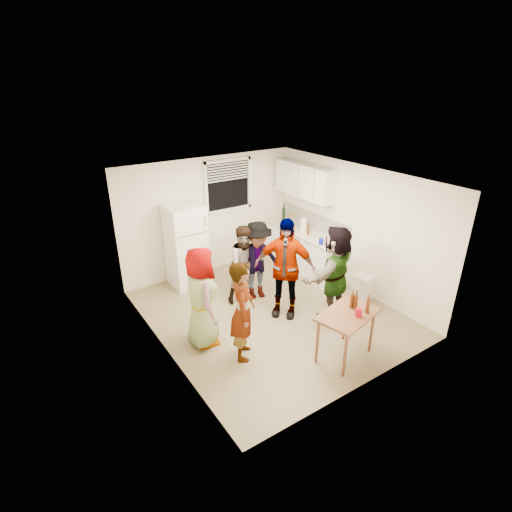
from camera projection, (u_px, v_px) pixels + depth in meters
room at (270, 313)px, 7.35m from camera, size 4.00×4.50×2.50m
window at (228, 186)px, 8.48m from camera, size 1.12×0.10×1.06m
refrigerator at (186, 246)px, 8.04m from camera, size 0.70×0.70×1.70m
counter_lower at (302, 250)px, 8.90m from camera, size 0.60×2.20×0.86m
countertop at (303, 231)px, 8.71m from camera, size 0.64×2.22×0.04m
backsplash at (314, 220)px, 8.77m from camera, size 0.03×2.20×0.36m
upper_cabinets at (304, 180)px, 8.49m from camera, size 0.34×1.60×0.70m
kettle at (291, 226)px, 8.97m from camera, size 0.29×0.25×0.22m
paper_towel at (303, 231)px, 8.68m from camera, size 0.13×0.13×0.28m
wine_bottle at (283, 220)px, 9.32m from camera, size 0.07×0.07×0.29m
beer_bottle_counter at (308, 235)px, 8.45m from camera, size 0.05×0.05×0.21m
blue_cup at (321, 245)px, 7.99m from camera, size 0.10×0.10×0.13m
picture_frame at (291, 217)px, 9.31m from camera, size 0.02×0.17×0.15m
trash_bin at (364, 286)px, 7.76m from camera, size 0.37×0.37×0.48m
serving_table at (343, 356)px, 6.22m from camera, size 1.05×0.82×0.78m
beer_bottle_table at (351, 308)px, 6.04m from camera, size 0.06×0.06×0.22m
red_cup at (358, 316)px, 5.83m from camera, size 0.10×0.10×0.13m
guest_grey at (204, 341)px, 6.57m from camera, size 1.78×1.08×0.53m
guest_stripe at (243, 355)px, 6.25m from camera, size 1.66×1.35×0.38m
guest_back_left at (246, 299)px, 7.79m from camera, size 0.85×1.57×0.58m
guest_back_right at (257, 296)px, 7.90m from camera, size 1.35×1.76×0.58m
guest_black at (283, 313)px, 7.35m from camera, size 2.09×2.03×0.45m
guest_orange at (331, 312)px, 7.36m from camera, size 2.06×2.13×0.50m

